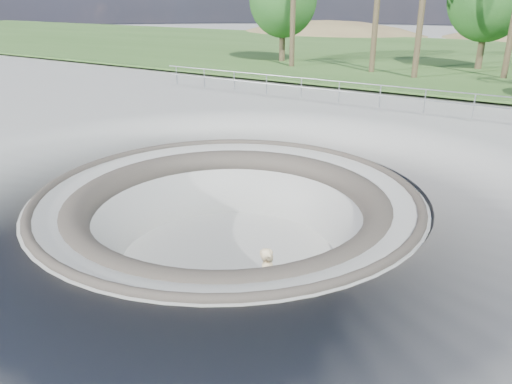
% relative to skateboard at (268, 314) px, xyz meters
% --- Properties ---
extents(ground, '(180.00, 180.00, 0.00)m').
position_rel_skateboard_xyz_m(ground, '(-2.40, 1.88, 1.83)').
color(ground, gray).
rests_on(ground, ground).
extents(skate_bowl, '(14.00, 14.00, 4.10)m').
position_rel_skateboard_xyz_m(skate_bowl, '(-2.40, 1.88, -0.00)').
color(skate_bowl, gray).
rests_on(skate_bowl, ground).
extents(grass_strip, '(180.00, 36.00, 0.12)m').
position_rel_skateboard_xyz_m(grass_strip, '(-2.40, 35.88, 2.05)').
color(grass_strip, '#315522').
rests_on(grass_strip, ground).
extents(safety_railing, '(25.00, 0.06, 1.03)m').
position_rel_skateboard_xyz_m(safety_railing, '(-2.40, 13.88, 2.52)').
color(safety_railing, gray).
rests_on(safety_railing, ground).
extents(skateboard, '(0.90, 0.44, 0.09)m').
position_rel_skateboard_xyz_m(skateboard, '(0.00, 0.00, 0.00)').
color(skateboard, brown).
rests_on(skateboard, ground).
extents(skater, '(0.54, 0.69, 1.67)m').
position_rel_skateboard_xyz_m(skater, '(-0.00, 0.00, 0.85)').
color(skater, '#D8BF8B').
rests_on(skater, skateboard).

